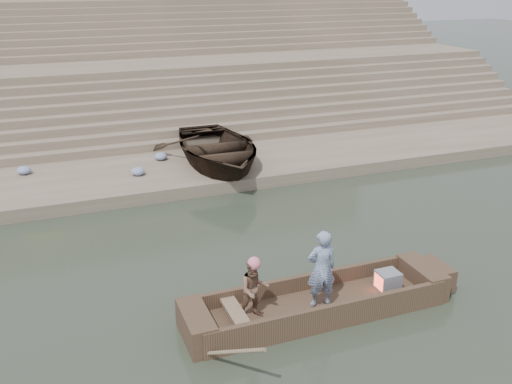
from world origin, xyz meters
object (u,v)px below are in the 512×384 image
main_rowboat (317,308)px  television (387,280)px  beached_rowboat (217,148)px  rowing_man (254,289)px  standing_man (321,269)px

main_rowboat → television: 1.69m
television → beached_rowboat: (-1.03, 8.86, 0.53)m
television → beached_rowboat: size_ratio=0.09×
main_rowboat → rowing_man: bearing=178.9°
beached_rowboat → main_rowboat: bearing=-92.6°
standing_man → television: standing_man is taller
standing_man → beached_rowboat: (0.59, 8.91, -0.10)m
rowing_man → beached_rowboat: size_ratio=0.23×
rowing_man → beached_rowboat: beached_rowboat is taller
standing_man → main_rowboat: bearing=-50.3°
main_rowboat → beached_rowboat: beached_rowboat is taller
standing_man → rowing_man: size_ratio=1.33×
main_rowboat → standing_man: size_ratio=3.01×
main_rowboat → standing_man: 0.94m
beached_rowboat → rowing_man: bearing=-101.3°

